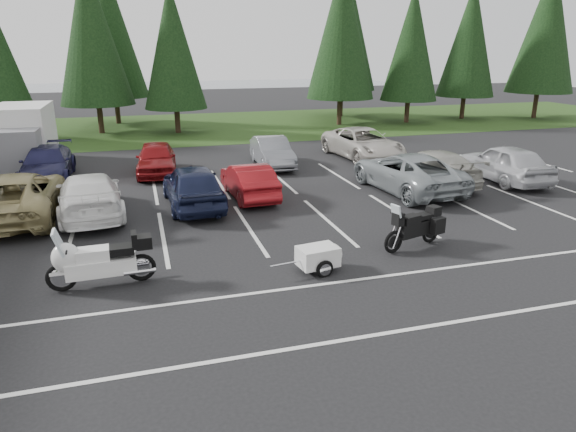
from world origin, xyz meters
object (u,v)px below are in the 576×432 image
at_px(car_near_5, 249,181).
at_px(car_near_4, 193,186).
at_px(cargo_trailer, 318,259).
at_px(car_far_2, 156,158).
at_px(car_far_3, 272,152).
at_px(car_near_7, 432,167).
at_px(car_near_2, 16,196).
at_px(box_truck, 21,138).
at_px(car_near_3, 89,195).
at_px(car_far_1, 47,164).
at_px(car_near_6, 407,172).
at_px(adventure_motorcycle, 413,224).
at_px(car_far_4, 363,143).
at_px(touring_motorcycle, 100,256).
at_px(car_near_8, 505,163).

bearing_deg(car_near_5, car_near_4, 13.02).
bearing_deg(cargo_trailer, car_far_2, 97.46).
distance_m(car_far_2, car_far_3, 5.48).
xyz_separation_m(car_near_7, car_far_2, (-11.14, 5.12, -0.00)).
xyz_separation_m(car_near_2, car_near_7, (15.94, 0.24, -0.07)).
distance_m(box_truck, car_near_5, 12.23).
bearing_deg(car_near_5, car_near_3, 4.02).
distance_m(car_far_3, cargo_trailer, 12.51).
bearing_deg(box_truck, car_near_2, -81.50).
bearing_deg(car_far_1, car_far_3, -0.95).
bearing_deg(car_near_3, car_near_5, -178.93).
bearing_deg(car_near_6, car_far_2, -35.94).
xyz_separation_m(car_far_2, adventure_motorcycle, (6.64, -11.49, 0.00)).
relative_size(car_near_2, car_near_6, 1.03).
bearing_deg(adventure_motorcycle, car_near_7, 38.17).
distance_m(car_far_1, car_far_3, 10.09).
height_order(box_truck, car_near_2, box_truck).
xyz_separation_m(car_far_2, car_far_4, (10.54, 0.65, 0.05)).
bearing_deg(car_near_4, car_near_2, -4.93).
bearing_deg(cargo_trailer, car_near_3, 123.80).
bearing_deg(car_far_1, car_near_2, -92.70).
height_order(box_truck, car_far_2, box_truck).
xyz_separation_m(car_near_5, car_far_4, (7.32, 5.67, 0.10)).
bearing_deg(cargo_trailer, car_near_2, 131.80).
bearing_deg(car_near_3, car_near_2, -13.85).
bearing_deg(adventure_motorcycle, touring_motorcycle, 164.38).
distance_m(car_near_2, car_far_3, 11.64).
distance_m(car_near_7, car_near_8, 3.26).
distance_m(car_near_2, car_far_1, 5.50).
height_order(car_far_2, car_far_4, car_far_4).
bearing_deg(car_far_3, car_far_2, -177.24).
xyz_separation_m(car_near_2, cargo_trailer, (8.27, -6.91, -0.46)).
bearing_deg(car_near_8, car_far_1, -15.17).
height_order(car_near_2, car_near_3, car_near_2).
relative_size(car_near_7, adventure_motorcycle, 2.10).
bearing_deg(cargo_trailer, car_near_6, 38.35).
xyz_separation_m(car_near_3, cargo_trailer, (5.95, -6.58, -0.40)).
relative_size(car_near_8, car_far_3, 1.12).
xyz_separation_m(box_truck, car_near_8, (20.41, -8.54, -0.64)).
xyz_separation_m(car_far_1, touring_motorcycle, (2.78, -11.77, 0.06)).
xyz_separation_m(car_far_1, adventure_motorcycle, (11.25, -11.62, 0.01)).
distance_m(car_far_1, car_far_4, 15.16).
distance_m(car_near_5, car_near_7, 7.92).
bearing_deg(car_far_3, box_truck, 168.07).
distance_m(car_far_4, adventure_motorcycle, 12.75).
distance_m(car_near_2, car_near_6, 14.36).
bearing_deg(box_truck, cargo_trailer, -57.96).
height_order(car_near_4, car_near_5, car_near_4).
distance_m(box_truck, cargo_trailer, 17.96).
distance_m(car_near_2, cargo_trailer, 10.79).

